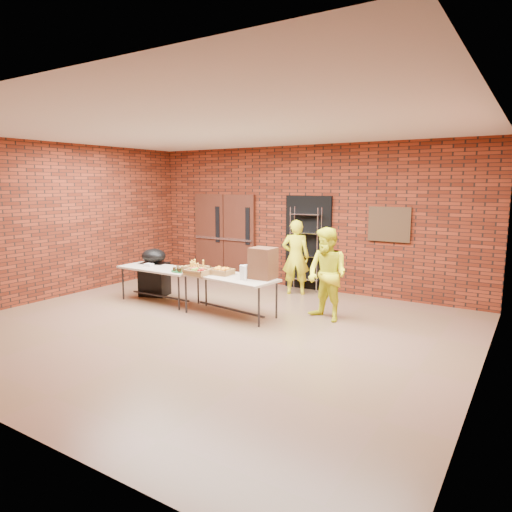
{
  "coord_description": "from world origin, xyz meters",
  "views": [
    {
      "loc": [
        4.49,
        -5.73,
        2.36
      ],
      "look_at": [
        0.02,
        1.4,
        1.02
      ],
      "focal_mm": 32.0,
      "sensor_mm": 36.0,
      "label": 1
    }
  ],
  "objects_px": {
    "coffee_dispenser": "(263,263)",
    "covered_grill": "(154,272)",
    "wire_rack": "(305,249)",
    "table_left": "(159,270)",
    "table_right": "(230,279)",
    "volunteer_woman": "(296,257)",
    "volunteer_man": "(327,274)"
  },
  "relations": [
    {
      "from": "wire_rack",
      "to": "table_left",
      "type": "bearing_deg",
      "value": -134.89
    },
    {
      "from": "wire_rack",
      "to": "table_left",
      "type": "xyz_separation_m",
      "value": [
        -2.02,
        -2.48,
        -0.28
      ]
    },
    {
      "from": "coffee_dispenser",
      "to": "volunteer_woman",
      "type": "height_order",
      "value": "volunteer_woman"
    },
    {
      "from": "coffee_dispenser",
      "to": "wire_rack",
      "type": "bearing_deg",
      "value": 98.59
    },
    {
      "from": "covered_grill",
      "to": "table_left",
      "type": "bearing_deg",
      "value": -51.56
    },
    {
      "from": "table_right",
      "to": "volunteer_man",
      "type": "relative_size",
      "value": 1.15
    },
    {
      "from": "volunteer_woman",
      "to": "volunteer_man",
      "type": "height_order",
      "value": "volunteer_man"
    },
    {
      "from": "table_left",
      "to": "coffee_dispenser",
      "type": "distance_m",
      "value": 2.42
    },
    {
      "from": "table_left",
      "to": "volunteer_man",
      "type": "xyz_separation_m",
      "value": [
        3.35,
        0.62,
        0.17
      ]
    },
    {
      "from": "table_left",
      "to": "wire_rack",
      "type": "bearing_deg",
      "value": 51.29
    },
    {
      "from": "wire_rack",
      "to": "table_right",
      "type": "xyz_separation_m",
      "value": [
        -0.24,
        -2.54,
        -0.26
      ]
    },
    {
      "from": "coffee_dispenser",
      "to": "volunteer_woman",
      "type": "bearing_deg",
      "value": 100.75
    },
    {
      "from": "covered_grill",
      "to": "volunteer_man",
      "type": "height_order",
      "value": "volunteer_man"
    },
    {
      "from": "covered_grill",
      "to": "coffee_dispenser",
      "type": "bearing_deg",
      "value": -21.77
    },
    {
      "from": "volunteer_man",
      "to": "coffee_dispenser",
      "type": "bearing_deg",
      "value": -130.66
    },
    {
      "from": "covered_grill",
      "to": "volunteer_man",
      "type": "xyz_separation_m",
      "value": [
        3.82,
        0.3,
        0.31
      ]
    },
    {
      "from": "covered_grill",
      "to": "wire_rack",
      "type": "bearing_deg",
      "value": 24.13
    },
    {
      "from": "table_right",
      "to": "volunteer_woman",
      "type": "height_order",
      "value": "volunteer_woman"
    },
    {
      "from": "coffee_dispenser",
      "to": "volunteer_woman",
      "type": "distance_m",
      "value": 2.0
    },
    {
      "from": "wire_rack",
      "to": "coffee_dispenser",
      "type": "xyz_separation_m",
      "value": [
        0.36,
        -2.41,
        0.07
      ]
    },
    {
      "from": "wire_rack",
      "to": "covered_grill",
      "type": "xyz_separation_m",
      "value": [
        -2.49,
        -2.15,
        -0.42
      ]
    },
    {
      "from": "wire_rack",
      "to": "table_left",
      "type": "height_order",
      "value": "wire_rack"
    },
    {
      "from": "table_right",
      "to": "volunteer_woman",
      "type": "distance_m",
      "value": 2.11
    },
    {
      "from": "table_right",
      "to": "volunteer_woman",
      "type": "relative_size",
      "value": 1.15
    },
    {
      "from": "volunteer_woman",
      "to": "volunteer_man",
      "type": "relative_size",
      "value": 0.99
    },
    {
      "from": "volunteer_woman",
      "to": "table_right",
      "type": "bearing_deg",
      "value": 60.09
    },
    {
      "from": "volunteer_woman",
      "to": "volunteer_man",
      "type": "bearing_deg",
      "value": 109.92
    },
    {
      "from": "table_right",
      "to": "coffee_dispenser",
      "type": "height_order",
      "value": "coffee_dispenser"
    },
    {
      "from": "covered_grill",
      "to": "volunteer_woman",
      "type": "bearing_deg",
      "value": 17.77
    },
    {
      "from": "coffee_dispenser",
      "to": "volunteer_man",
      "type": "relative_size",
      "value": 0.33
    },
    {
      "from": "coffee_dispenser",
      "to": "covered_grill",
      "type": "height_order",
      "value": "coffee_dispenser"
    },
    {
      "from": "covered_grill",
      "to": "volunteer_man",
      "type": "relative_size",
      "value": 0.62
    }
  ]
}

